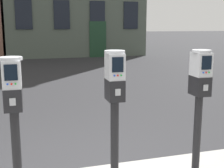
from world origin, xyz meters
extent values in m
cylinder|color=black|center=(-0.67, -0.29, 0.61)|extent=(0.09, 0.09, 0.95)
cube|color=black|center=(-0.67, -0.29, 1.20)|extent=(0.18, 0.25, 0.22)
cube|color=#A5A8AD|center=(-0.67, -0.42, 1.20)|extent=(0.06, 0.01, 0.07)
cube|color=#B7BABF|center=(-0.67, -0.29, 1.44)|extent=(0.18, 0.23, 0.27)
cube|color=black|center=(-0.67, -0.41, 1.47)|extent=(0.12, 0.01, 0.15)
cylinder|color=blue|center=(-0.71, -0.41, 1.37)|extent=(0.02, 0.01, 0.02)
cylinder|color=red|center=(-0.67, -0.41, 1.37)|extent=(0.02, 0.01, 0.02)
cylinder|color=green|center=(-0.64, -0.41, 1.37)|extent=(0.02, 0.01, 0.02)
cylinder|color=#B7BABF|center=(-0.67, -0.29, 1.59)|extent=(0.22, 0.22, 0.03)
cylinder|color=black|center=(0.36, -0.29, 0.63)|extent=(0.09, 0.09, 0.97)
cube|color=black|center=(0.36, -0.29, 1.22)|extent=(0.18, 0.25, 0.23)
cube|color=#A5A8AD|center=(0.36, -0.42, 1.22)|extent=(0.06, 0.01, 0.07)
cube|color=#B7BABF|center=(0.36, -0.29, 1.47)|extent=(0.18, 0.23, 0.28)
cube|color=black|center=(0.36, -0.41, 1.51)|extent=(0.12, 0.01, 0.15)
cylinder|color=blue|center=(0.32, -0.41, 1.40)|extent=(0.02, 0.01, 0.02)
cylinder|color=red|center=(0.36, -0.41, 1.40)|extent=(0.02, 0.01, 0.02)
cylinder|color=green|center=(0.39, -0.41, 1.40)|extent=(0.02, 0.01, 0.02)
cylinder|color=#B7BABF|center=(0.36, -0.29, 1.63)|extent=(0.22, 0.22, 0.03)
cylinder|color=black|center=(1.39, -0.29, 0.62)|extent=(0.09, 0.09, 0.96)
cube|color=black|center=(1.39, -0.29, 1.21)|extent=(0.18, 0.25, 0.22)
cube|color=#A5A8AD|center=(1.39, -0.42, 1.21)|extent=(0.06, 0.01, 0.07)
cube|color=#B7BABF|center=(1.39, -0.29, 1.46)|extent=(0.18, 0.23, 0.27)
cube|color=black|center=(1.39, -0.41, 1.49)|extent=(0.12, 0.01, 0.15)
cylinder|color=blue|center=(1.35, -0.41, 1.38)|extent=(0.02, 0.01, 0.02)
cylinder|color=red|center=(1.39, -0.41, 1.38)|extent=(0.02, 0.01, 0.02)
cylinder|color=green|center=(1.42, -0.41, 1.38)|extent=(0.02, 0.01, 0.02)
cylinder|color=#B7BABF|center=(1.39, -0.29, 1.61)|extent=(0.22, 0.22, 0.03)
cube|color=black|center=(-0.30, 14.50, 2.46)|extent=(0.90, 0.06, 1.60)
cube|color=black|center=(1.77, 14.50, 2.46)|extent=(0.90, 0.06, 1.60)
cube|color=black|center=(3.84, 14.50, 2.46)|extent=(0.90, 0.06, 1.60)
cube|color=black|center=(5.91, 14.50, 2.46)|extent=(0.90, 0.06, 1.60)
cube|color=#193823|center=(3.85, 14.50, 1.05)|extent=(1.00, 0.07, 2.10)
camera|label=1|loc=(-0.58, -3.35, 1.90)|focal=49.45mm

